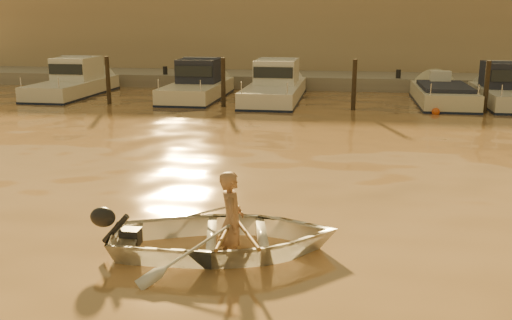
% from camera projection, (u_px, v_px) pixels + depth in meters
% --- Properties ---
extents(ground_plane, '(160.00, 160.00, 0.00)m').
position_uv_depth(ground_plane, '(368.00, 239.00, 9.55)').
color(ground_plane, brown).
rests_on(ground_plane, ground).
extents(dinghy, '(4.04, 3.26, 0.74)m').
position_uv_depth(dinghy, '(226.00, 237.00, 8.98)').
color(dinghy, silver).
rests_on(dinghy, ground_plane).
extents(person, '(0.50, 0.66, 1.61)m').
position_uv_depth(person, '(232.00, 221.00, 8.92)').
color(person, '#986C4C').
rests_on(person, dinghy).
extents(outboard_motor, '(0.96, 0.58, 0.70)m').
position_uv_depth(outboard_motor, '(129.00, 237.00, 8.89)').
color(outboard_motor, black).
rests_on(outboard_motor, dinghy).
extents(oar_port, '(0.92, 1.94, 0.13)m').
position_uv_depth(oar_port, '(241.00, 226.00, 8.95)').
color(oar_port, brown).
rests_on(oar_port, dinghy).
extents(oar_starboard, '(0.14, 2.10, 0.13)m').
position_uv_depth(oar_starboard, '(229.00, 226.00, 8.94)').
color(oar_starboard, brown).
rests_on(oar_starboard, dinghy).
extents(moored_boat_0, '(2.14, 6.84, 1.75)m').
position_uv_depth(moored_boat_0, '(72.00, 82.00, 26.77)').
color(moored_boat_0, silver).
rests_on(moored_boat_0, ground_plane).
extents(moored_boat_1, '(2.22, 6.60, 1.75)m').
position_uv_depth(moored_boat_1, '(197.00, 85.00, 25.83)').
color(moored_boat_1, beige).
rests_on(moored_boat_1, ground_plane).
extents(moored_boat_2, '(2.25, 7.55, 1.75)m').
position_uv_depth(moored_boat_2, '(275.00, 86.00, 25.28)').
color(moored_boat_2, silver).
rests_on(moored_boat_2, ground_plane).
extents(moored_boat_3, '(2.17, 6.23, 0.95)m').
position_uv_depth(moored_boat_3, '(442.00, 99.00, 24.26)').
color(moored_boat_3, beige).
rests_on(moored_boat_3, ground_plane).
extents(moored_boat_4, '(1.96, 6.16, 1.75)m').
position_uv_depth(moored_boat_4, '(505.00, 90.00, 23.77)').
color(moored_boat_4, silver).
rests_on(moored_boat_4, ground_plane).
extents(piling_0, '(0.18, 0.18, 2.20)m').
position_uv_depth(piling_0, '(108.00, 83.00, 24.17)').
color(piling_0, '#2D2319').
rests_on(piling_0, ground_plane).
extents(piling_1, '(0.18, 0.18, 2.20)m').
position_uv_depth(piling_1, '(223.00, 85.00, 23.39)').
color(piling_1, '#2D2319').
rests_on(piling_1, ground_plane).
extents(piling_2, '(0.18, 0.18, 2.20)m').
position_uv_depth(piling_2, '(354.00, 87.00, 22.57)').
color(piling_2, '#2D2319').
rests_on(piling_2, ground_plane).
extents(piling_3, '(0.18, 0.18, 2.20)m').
position_uv_depth(piling_3, '(486.00, 90.00, 21.80)').
color(piling_3, '#2D2319').
rests_on(piling_3, ground_plane).
extents(fender_a, '(0.30, 0.30, 0.30)m').
position_uv_depth(fender_a, '(55.00, 102.00, 24.17)').
color(fender_a, silver).
rests_on(fender_a, ground_plane).
extents(fender_b, '(0.30, 0.30, 0.30)m').
position_uv_depth(fender_b, '(194.00, 104.00, 23.52)').
color(fender_b, orange).
rests_on(fender_b, ground_plane).
extents(fender_c, '(0.30, 0.30, 0.30)m').
position_uv_depth(fender_c, '(285.00, 108.00, 22.60)').
color(fender_c, silver).
rests_on(fender_c, ground_plane).
extents(fender_d, '(0.30, 0.30, 0.30)m').
position_uv_depth(fender_d, '(436.00, 112.00, 21.69)').
color(fender_d, '#D14D18').
rests_on(fender_d, ground_plane).
extents(quay, '(52.00, 4.00, 1.00)m').
position_uv_depth(quay, '(356.00, 84.00, 30.09)').
color(quay, gray).
rests_on(quay, ground_plane).
extents(waterfront_building, '(46.00, 7.00, 4.80)m').
position_uv_depth(waterfront_building, '(357.00, 37.00, 34.81)').
color(waterfront_building, '#9E8466').
rests_on(waterfront_building, quay).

